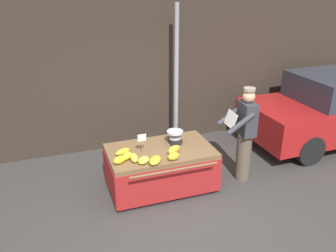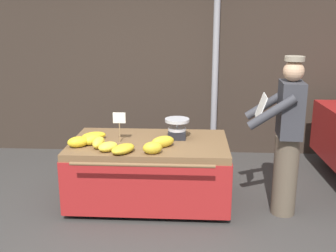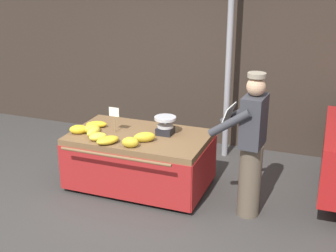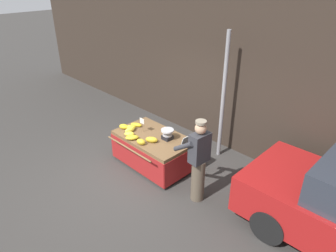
{
  "view_description": "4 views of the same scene",
  "coord_description": "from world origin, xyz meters",
  "px_view_note": "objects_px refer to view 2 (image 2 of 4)",
  "views": [
    {
      "loc": [
        -1.66,
        -4.33,
        3.4
      ],
      "look_at": [
        0.12,
        0.78,
        1.1
      ],
      "focal_mm": 37.69,
      "sensor_mm": 36.0,
      "label": 1
    },
    {
      "loc": [
        0.42,
        -3.61,
        2.09
      ],
      "look_at": [
        0.18,
        0.59,
        0.95
      ],
      "focal_mm": 43.03,
      "sensor_mm": 36.0,
      "label": 2
    },
    {
      "loc": [
        2.26,
        -4.29,
        2.84
      ],
      "look_at": [
        0.39,
        0.62,
        0.93
      ],
      "focal_mm": 48.82,
      "sensor_mm": 36.0,
      "label": 3
    },
    {
      "loc": [
        4.45,
        -3.27,
        4.08
      ],
      "look_at": [
        0.28,
        0.84,
        1.06
      ],
      "focal_mm": 32.86,
      "sensor_mm": 36.0,
      "label": 4
    }
  ],
  "objects_px": {
    "banana_bunch_5": "(93,140)",
    "banana_bunch_6": "(99,143)",
    "vendor_person": "(287,137)",
    "banana_bunch_4": "(94,136)",
    "banana_bunch_1": "(108,147)",
    "banana_bunch_3": "(163,142)",
    "street_pole": "(215,62)",
    "banana_cart": "(149,158)",
    "price_sign": "(119,121)",
    "banana_bunch_7": "(123,149)",
    "banana_bunch_0": "(78,142)",
    "banana_bunch_2": "(153,148)",
    "weighing_scale": "(177,129)"
  },
  "relations": [
    {
      "from": "banana_bunch_1",
      "to": "banana_bunch_3",
      "type": "xyz_separation_m",
      "value": [
        0.56,
        0.16,
        0.01
      ]
    },
    {
      "from": "banana_bunch_4",
      "to": "banana_bunch_6",
      "type": "xyz_separation_m",
      "value": [
        0.12,
        -0.29,
        0.01
      ]
    },
    {
      "from": "banana_bunch_5",
      "to": "banana_bunch_6",
      "type": "height_order",
      "value": "same"
    },
    {
      "from": "banana_bunch_3",
      "to": "price_sign",
      "type": "bearing_deg",
      "value": 161.86
    },
    {
      "from": "banana_cart",
      "to": "banana_bunch_3",
      "type": "height_order",
      "value": "banana_bunch_3"
    },
    {
      "from": "banana_cart",
      "to": "banana_bunch_0",
      "type": "bearing_deg",
      "value": -161.32
    },
    {
      "from": "weighing_scale",
      "to": "banana_bunch_2",
      "type": "bearing_deg",
      "value": -112.53
    },
    {
      "from": "banana_bunch_1",
      "to": "banana_bunch_4",
      "type": "height_order",
      "value": "banana_bunch_1"
    },
    {
      "from": "banana_bunch_5",
      "to": "banana_bunch_6",
      "type": "xyz_separation_m",
      "value": [
        0.09,
        -0.1,
        0.0
      ]
    },
    {
      "from": "street_pole",
      "to": "banana_bunch_6",
      "type": "distance_m",
      "value": 2.23
    },
    {
      "from": "banana_bunch_7",
      "to": "banana_cart",
      "type": "bearing_deg",
      "value": 62.06
    },
    {
      "from": "banana_bunch_5",
      "to": "banana_cart",
      "type": "bearing_deg",
      "value": 14.52
    },
    {
      "from": "weighing_scale",
      "to": "price_sign",
      "type": "relative_size",
      "value": 0.82
    },
    {
      "from": "banana_cart",
      "to": "banana_bunch_6",
      "type": "relative_size",
      "value": 7.45
    },
    {
      "from": "banana_bunch_4",
      "to": "street_pole",
      "type": "bearing_deg",
      "value": 43.61
    },
    {
      "from": "banana_bunch_0",
      "to": "banana_bunch_5",
      "type": "relative_size",
      "value": 1.04
    },
    {
      "from": "banana_cart",
      "to": "price_sign",
      "type": "distance_m",
      "value": 0.55
    },
    {
      "from": "street_pole",
      "to": "banana_bunch_3",
      "type": "relative_size",
      "value": 11.01
    },
    {
      "from": "price_sign",
      "to": "vendor_person",
      "type": "distance_m",
      "value": 1.81
    },
    {
      "from": "weighing_scale",
      "to": "banana_bunch_2",
      "type": "height_order",
      "value": "weighing_scale"
    },
    {
      "from": "price_sign",
      "to": "banana_bunch_7",
      "type": "relative_size",
      "value": 1.16
    },
    {
      "from": "banana_bunch_3",
      "to": "banana_bunch_5",
      "type": "distance_m",
      "value": 0.78
    },
    {
      "from": "banana_bunch_1",
      "to": "banana_bunch_7",
      "type": "bearing_deg",
      "value": -18.53
    },
    {
      "from": "banana_bunch_4",
      "to": "price_sign",
      "type": "bearing_deg",
      "value": -13.68
    },
    {
      "from": "banana_bunch_6",
      "to": "vendor_person",
      "type": "xyz_separation_m",
      "value": [
        1.99,
        0.05,
        0.08
      ]
    },
    {
      "from": "banana_bunch_2",
      "to": "banana_bunch_6",
      "type": "relative_size",
      "value": 0.84
    },
    {
      "from": "street_pole",
      "to": "banana_bunch_3",
      "type": "height_order",
      "value": "street_pole"
    },
    {
      "from": "banana_bunch_4",
      "to": "banana_bunch_5",
      "type": "xyz_separation_m",
      "value": [
        0.03,
        -0.19,
        0.01
      ]
    },
    {
      "from": "price_sign",
      "to": "banana_bunch_2",
      "type": "bearing_deg",
      "value": -43.53
    },
    {
      "from": "banana_bunch_5",
      "to": "banana_bunch_6",
      "type": "bearing_deg",
      "value": -48.85
    },
    {
      "from": "price_sign",
      "to": "banana_bunch_3",
      "type": "bearing_deg",
      "value": -18.14
    },
    {
      "from": "banana_cart",
      "to": "price_sign",
      "type": "xyz_separation_m",
      "value": [
        -0.33,
        -0.04,
        0.45
      ]
    },
    {
      "from": "banana_bunch_0",
      "to": "vendor_person",
      "type": "distance_m",
      "value": 2.22
    },
    {
      "from": "street_pole",
      "to": "vendor_person",
      "type": "distance_m",
      "value": 1.85
    },
    {
      "from": "banana_bunch_7",
      "to": "price_sign",
      "type": "bearing_deg",
      "value": 104.57
    },
    {
      "from": "banana_bunch_6",
      "to": "banana_bunch_7",
      "type": "distance_m",
      "value": 0.34
    },
    {
      "from": "banana_bunch_2",
      "to": "banana_bunch_7",
      "type": "xyz_separation_m",
      "value": [
        -0.3,
        0.0,
        -0.02
      ]
    },
    {
      "from": "price_sign",
      "to": "banana_bunch_5",
      "type": "relative_size",
      "value": 1.53
    },
    {
      "from": "banana_cart",
      "to": "banana_bunch_3",
      "type": "distance_m",
      "value": 0.37
    },
    {
      "from": "price_sign",
      "to": "banana_bunch_6",
      "type": "xyz_separation_m",
      "value": [
        -0.19,
        -0.21,
        -0.19
      ]
    },
    {
      "from": "banana_bunch_2",
      "to": "vendor_person",
      "type": "distance_m",
      "value": 1.42
    },
    {
      "from": "banana_bunch_1",
      "to": "banana_bunch_3",
      "type": "distance_m",
      "value": 0.59
    },
    {
      "from": "street_pole",
      "to": "weighing_scale",
      "type": "distance_m",
      "value": 1.5
    },
    {
      "from": "street_pole",
      "to": "banana_bunch_0",
      "type": "height_order",
      "value": "street_pole"
    },
    {
      "from": "weighing_scale",
      "to": "banana_cart",
      "type": "bearing_deg",
      "value": -156.99
    },
    {
      "from": "price_sign",
      "to": "banana_bunch_4",
      "type": "height_order",
      "value": "price_sign"
    },
    {
      "from": "banana_bunch_6",
      "to": "vendor_person",
      "type": "relative_size",
      "value": 0.14
    },
    {
      "from": "banana_bunch_1",
      "to": "banana_bunch_5",
      "type": "distance_m",
      "value": 0.3
    },
    {
      "from": "price_sign",
      "to": "banana_bunch_2",
      "type": "distance_m",
      "value": 0.59
    },
    {
      "from": "price_sign",
      "to": "banana_bunch_7",
      "type": "distance_m",
      "value": 0.44
    }
  ]
}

